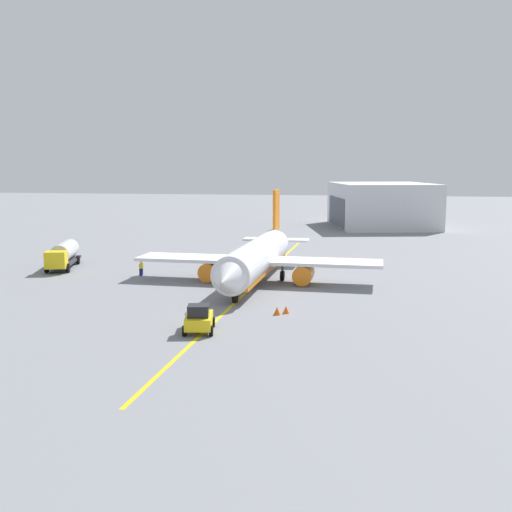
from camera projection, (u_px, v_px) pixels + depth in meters
The scene contains 9 objects.
ground_plane at pixel (256, 283), 65.89m from camera, with size 400.00×400.00×0.00m, color slate.
airplane at pixel (257, 258), 65.96m from camera, with size 30.62×27.31×9.68m.
fuel_tanker at pixel (63, 254), 75.47m from camera, with size 10.45×5.09×3.15m.
pushback_tug at pixel (199, 319), 46.44m from camera, with size 3.91×2.89×2.20m.
refueling_worker at pixel (141, 269), 70.32m from camera, with size 0.53×0.38×1.71m.
safety_cone_nose at pixel (277, 311), 51.78m from camera, with size 0.62×0.62×0.69m, color #F2590F.
safety_cone_wingtip at pixel (286, 310), 52.31m from camera, with size 0.59×0.59×0.66m, color #F2590F.
distant_hangar at pixel (381, 205), 126.54m from camera, with size 27.54×23.67×9.14m.
taxi_line_marking at pixel (256, 283), 65.89m from camera, with size 70.71×0.30×0.01m, color yellow.
Camera 1 is at (63.77, 11.01, 12.72)m, focal length 42.22 mm.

